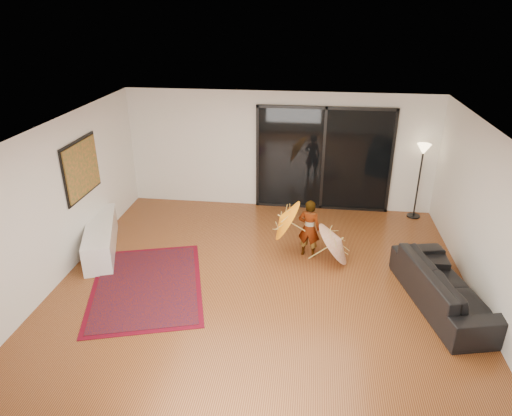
% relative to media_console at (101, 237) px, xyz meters
% --- Properties ---
extents(floor, '(7.00, 7.00, 0.00)m').
position_rel_media_console_xyz_m(floor, '(3.25, -0.90, -0.28)').
color(floor, brown).
rests_on(floor, ground).
extents(ceiling, '(7.00, 7.00, 0.00)m').
position_rel_media_console_xyz_m(ceiling, '(3.25, -0.90, 2.42)').
color(ceiling, white).
rests_on(ceiling, wall_back).
extents(wall_back, '(7.00, 0.00, 7.00)m').
position_rel_media_console_xyz_m(wall_back, '(3.25, 2.60, 1.07)').
color(wall_back, silver).
rests_on(wall_back, floor).
extents(wall_front, '(7.00, 0.00, 7.00)m').
position_rel_media_console_xyz_m(wall_front, '(3.25, -4.40, 1.07)').
color(wall_front, silver).
rests_on(wall_front, floor).
extents(wall_left, '(0.00, 7.00, 7.00)m').
position_rel_media_console_xyz_m(wall_left, '(-0.25, -0.90, 1.07)').
color(wall_left, silver).
rests_on(wall_left, floor).
extents(wall_right, '(0.00, 7.00, 7.00)m').
position_rel_media_console_xyz_m(wall_right, '(6.75, -0.90, 1.07)').
color(wall_right, silver).
rests_on(wall_right, floor).
extents(sliding_door, '(3.06, 0.07, 2.40)m').
position_rel_media_console_xyz_m(sliding_door, '(4.25, 2.57, 0.92)').
color(sliding_door, black).
rests_on(sliding_door, wall_back).
extents(painting, '(0.04, 1.28, 1.08)m').
position_rel_media_console_xyz_m(painting, '(-0.21, 0.10, 1.37)').
color(painting, black).
rests_on(painting, wall_left).
extents(media_console, '(1.16, 2.05, 0.55)m').
position_rel_media_console_xyz_m(media_console, '(0.00, 0.00, 0.00)').
color(media_console, white).
rests_on(media_console, floor).
extents(speaker, '(0.32, 0.32, 0.28)m').
position_rel_media_console_xyz_m(speaker, '(0.00, -0.25, -0.13)').
color(speaker, '#424244').
rests_on(speaker, floor).
extents(persian_rug, '(2.48, 2.97, 0.02)m').
position_rel_media_console_xyz_m(persian_rug, '(1.29, -1.09, -0.27)').
color(persian_rug, '#580717').
rests_on(persian_rug, floor).
extents(sofa, '(1.42, 2.46, 0.67)m').
position_rel_media_console_xyz_m(sofa, '(6.20, -0.98, 0.06)').
color(sofa, black).
rests_on(sofa, floor).
extents(ottoman, '(0.69, 0.69, 0.39)m').
position_rel_media_console_xyz_m(ottoman, '(6.09, -0.06, -0.08)').
color(ottoman, black).
rests_on(ottoman, floor).
extents(floor_lamp, '(0.29, 0.29, 1.70)m').
position_rel_media_console_xyz_m(floor_lamp, '(6.35, 2.35, 1.06)').
color(floor_lamp, black).
rests_on(floor_lamp, floor).
extents(child, '(0.47, 0.35, 1.14)m').
position_rel_media_console_xyz_m(child, '(4.01, 0.32, 0.30)').
color(child, '#999999').
rests_on(child, floor).
extents(parasol_orange, '(0.57, 0.84, 0.88)m').
position_rel_media_console_xyz_m(parasol_orange, '(3.46, 0.27, 0.46)').
color(parasol_orange, orange).
rests_on(parasol_orange, child).
extents(parasol_white, '(0.70, 0.88, 0.96)m').
position_rel_media_console_xyz_m(parasol_white, '(4.61, 0.17, 0.23)').
color(parasol_white, silver).
rests_on(parasol_white, floor).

